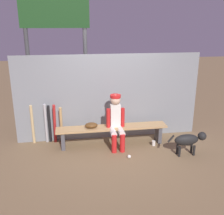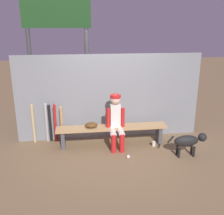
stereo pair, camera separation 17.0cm
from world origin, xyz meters
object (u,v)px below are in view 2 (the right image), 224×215
at_px(bat_aluminum_black, 50,123).
at_px(bat_wood_natural, 33,124).
at_px(bat_wood_tan, 62,124).
at_px(bat_aluminum_red, 55,123).
at_px(cup_on_bench, 108,124).
at_px(dog, 189,141).
at_px(scoreboard, 60,32).
at_px(player_seated, 116,120).
at_px(bat_aluminum_silver, 47,123).
at_px(baseball, 128,157).
at_px(dugout_bench, 112,131).
at_px(cup_on_ground, 154,144).
at_px(baseball_glove, 91,125).

relative_size(bat_aluminum_black, bat_wood_natural, 0.98).
xyz_separation_m(bat_wood_tan, bat_aluminum_red, (-0.14, -0.02, 0.04)).
xyz_separation_m(cup_on_bench, dog, (1.59, -0.77, -0.16)).
bearing_deg(scoreboard, dog, -36.01).
bearing_deg(scoreboard, bat_aluminum_red, -100.78).
bearing_deg(dog, bat_wood_natural, 162.13).
bearing_deg(player_seated, bat_aluminum_black, 163.12).
xyz_separation_m(bat_aluminum_black, dog, (2.90, -1.06, -0.12)).
bearing_deg(bat_wood_tan, player_seated, -18.95).
distance_m(bat_aluminum_silver, cup_on_bench, 1.42).
bearing_deg(bat_aluminum_red, baseball, -32.67).
relative_size(bat_aluminum_silver, cup_on_bench, 8.61).
relative_size(bat_wood_natural, cup_on_bench, 8.50).
distance_m(dugout_bench, bat_aluminum_black, 1.43).
height_order(dugout_bench, bat_aluminum_silver, bat_aluminum_silver).
distance_m(baseball, dog, 1.30).
height_order(baseball, cup_on_bench, cup_on_bench).
relative_size(player_seated, cup_on_ground, 10.70).
xyz_separation_m(bat_wood_tan, cup_on_ground, (2.06, -0.50, -0.38)).
height_order(player_seated, bat_aluminum_black, player_seated).
xyz_separation_m(player_seated, bat_wood_natural, (-1.84, 0.44, -0.17)).
relative_size(bat_aluminum_black, dog, 1.09).
distance_m(bat_aluminum_red, cup_on_bench, 1.22).
distance_m(dugout_bench, baseball, 0.80).
bearing_deg(scoreboard, bat_aluminum_silver, -113.62).
bearing_deg(player_seated, bat_wood_natural, 166.48).
xyz_separation_m(bat_aluminum_black, bat_wood_natural, (-0.37, -0.00, 0.01)).
height_order(bat_wood_natural, dog, bat_wood_natural).
xyz_separation_m(dugout_bench, baseball, (0.25, -0.69, -0.31)).
bearing_deg(player_seated, cup_on_ground, -5.77).
relative_size(bat_aluminum_red, bat_aluminum_black, 1.03).
bearing_deg(bat_aluminum_red, dugout_bench, -12.56).
bearing_deg(cup_on_ground, bat_aluminum_red, 167.76).
bearing_deg(cup_on_bench, baseball_glove, -172.26).
bearing_deg(baseball, bat_aluminum_red, 147.33).
height_order(player_seated, cup_on_bench, player_seated).
height_order(player_seated, dog, player_seated).
height_order(baseball_glove, baseball, baseball_glove).
bearing_deg(bat_aluminum_silver, scoreboard, 66.38).
relative_size(player_seated, cup_on_bench, 10.70).
height_order(cup_on_ground, cup_on_bench, cup_on_bench).
height_order(baseball_glove, bat_wood_natural, bat_wood_natural).
relative_size(bat_wood_tan, bat_aluminum_red, 0.93).
bearing_deg(player_seated, baseball_glove, 168.73).
distance_m(player_seated, scoreboard, 2.51).
bearing_deg(scoreboard, cup_on_bench, -47.67).
height_order(player_seated, baseball_glove, player_seated).
relative_size(baseball_glove, cup_on_ground, 2.55).
relative_size(bat_wood_tan, scoreboard, 0.25).
distance_m(bat_wood_natural, cup_on_bench, 1.71).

